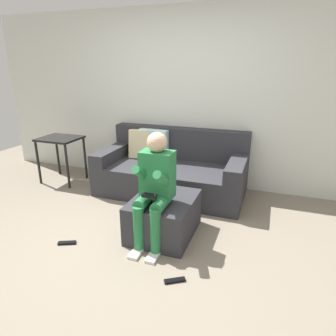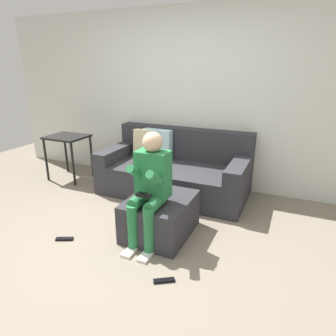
% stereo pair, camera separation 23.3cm
% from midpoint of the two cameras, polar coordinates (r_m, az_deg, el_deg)
% --- Properties ---
extents(ground_plane, '(8.29, 8.29, 0.00)m').
position_cam_midpoint_polar(ground_plane, '(3.10, -7.58, -15.04)').
color(ground_plane, slate).
extents(wall_back, '(6.37, 0.10, 2.51)m').
position_cam_midpoint_polar(wall_back, '(4.46, 5.68, 12.87)').
color(wall_back, silver).
rests_on(wall_back, ground_plane).
extents(couch_sectional, '(2.02, 1.00, 0.87)m').
position_cam_midpoint_polar(couch_sectional, '(4.24, 2.86, -0.43)').
color(couch_sectional, '#2D2D33').
rests_on(couch_sectional, ground_plane).
extents(ottoman, '(0.63, 0.77, 0.41)m').
position_cam_midpoint_polar(ottoman, '(3.22, 0.63, -9.19)').
color(ottoman, '#2D2D33').
rests_on(ottoman, ground_plane).
extents(person_seated, '(0.32, 0.56, 1.13)m').
position_cam_midpoint_polar(person_seated, '(2.90, -1.20, -3.04)').
color(person_seated, '#26723F').
rests_on(person_seated, ground_plane).
extents(side_table, '(0.59, 0.50, 0.70)m').
position_cam_midpoint_polar(side_table, '(4.87, -17.38, 4.58)').
color(side_table, black).
rests_on(side_table, ground_plane).
extents(remote_near_ottoman, '(0.18, 0.13, 0.02)m').
position_cam_midpoint_polar(remote_near_ottoman, '(2.68, 1.89, -20.77)').
color(remote_near_ottoman, black).
rests_on(remote_near_ottoman, ground_plane).
extents(remote_by_storage_bin, '(0.18, 0.12, 0.02)m').
position_cam_midpoint_polar(remote_by_storage_bin, '(3.34, -17.27, -12.86)').
color(remote_by_storage_bin, black).
rests_on(remote_by_storage_bin, ground_plane).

